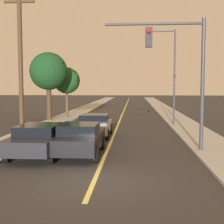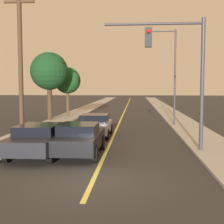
{
  "view_description": "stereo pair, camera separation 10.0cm",
  "coord_description": "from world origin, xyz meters",
  "px_view_note": "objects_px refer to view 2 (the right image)",
  "views": [
    {
      "loc": [
        1.28,
        -9.91,
        3.09
      ],
      "look_at": [
        0.0,
        8.29,
        1.6
      ],
      "focal_mm": 50.0,
      "sensor_mm": 36.0,
      "label": 1
    },
    {
      "loc": [
        1.38,
        -9.9,
        3.09
      ],
      "look_at": [
        0.0,
        8.29,
        1.6
      ],
      "focal_mm": 50.0,
      "sensor_mm": 36.0,
      "label": 2
    }
  ],
  "objects_px": {
    "traffic_signal_mast": "(180,61)",
    "tree_left_near": "(49,72)",
    "utility_pole_left": "(21,64)",
    "car_near_lane_front": "(79,138)",
    "car_outer_lane_front": "(40,138)",
    "tree_left_far": "(67,81)",
    "car_near_lane_second": "(95,125)",
    "streetlamp_right": "(168,64)"
  },
  "relations": [
    {
      "from": "utility_pole_left",
      "to": "traffic_signal_mast",
      "type": "bearing_deg",
      "value": -9.21
    },
    {
      "from": "car_near_lane_second",
      "to": "utility_pole_left",
      "type": "relative_size",
      "value": 0.49
    },
    {
      "from": "utility_pole_left",
      "to": "tree_left_near",
      "type": "bearing_deg",
      "value": 98.29
    },
    {
      "from": "car_near_lane_front",
      "to": "tree_left_far",
      "type": "height_order",
      "value": "tree_left_far"
    },
    {
      "from": "car_outer_lane_front",
      "to": "utility_pole_left",
      "type": "bearing_deg",
      "value": 125.07
    },
    {
      "from": "streetlamp_right",
      "to": "tree_left_near",
      "type": "height_order",
      "value": "streetlamp_right"
    },
    {
      "from": "car_outer_lane_front",
      "to": "traffic_signal_mast",
      "type": "distance_m",
      "value": 7.32
    },
    {
      "from": "car_near_lane_front",
      "to": "car_outer_lane_front",
      "type": "height_order",
      "value": "car_near_lane_front"
    },
    {
      "from": "streetlamp_right",
      "to": "tree_left_far",
      "type": "relative_size",
      "value": 1.52
    },
    {
      "from": "traffic_signal_mast",
      "to": "tree_left_far",
      "type": "relative_size",
      "value": 1.26
    },
    {
      "from": "car_outer_lane_front",
      "to": "tree_left_near",
      "type": "bearing_deg",
      "value": 103.79
    },
    {
      "from": "car_near_lane_second",
      "to": "car_outer_lane_front",
      "type": "xyz_separation_m",
      "value": [
        -1.78,
        -5.41,
        0.05
      ]
    },
    {
      "from": "traffic_signal_mast",
      "to": "utility_pole_left",
      "type": "bearing_deg",
      "value": 170.79
    },
    {
      "from": "car_near_lane_front",
      "to": "utility_pole_left",
      "type": "bearing_deg",
      "value": 146.16
    },
    {
      "from": "tree_left_near",
      "to": "tree_left_far",
      "type": "relative_size",
      "value": 1.24
    },
    {
      "from": "tree_left_near",
      "to": "car_outer_lane_front",
      "type": "bearing_deg",
      "value": -76.21
    },
    {
      "from": "tree_left_far",
      "to": "tree_left_near",
      "type": "bearing_deg",
      "value": -110.06
    },
    {
      "from": "traffic_signal_mast",
      "to": "car_outer_lane_front",
      "type": "bearing_deg",
      "value": -169.56
    },
    {
      "from": "car_near_lane_front",
      "to": "streetlamp_right",
      "type": "xyz_separation_m",
      "value": [
        5.02,
        10.86,
        4.09
      ]
    },
    {
      "from": "utility_pole_left",
      "to": "car_near_lane_front",
      "type": "bearing_deg",
      "value": -33.84
    },
    {
      "from": "car_near_lane_front",
      "to": "streetlamp_right",
      "type": "bearing_deg",
      "value": 65.18
    },
    {
      "from": "car_near_lane_front",
      "to": "car_near_lane_second",
      "type": "distance_m",
      "value": 5.3
    },
    {
      "from": "car_near_lane_front",
      "to": "streetlamp_right",
      "type": "relative_size",
      "value": 0.59
    },
    {
      "from": "car_outer_lane_front",
      "to": "car_near_lane_second",
      "type": "bearing_deg",
      "value": 71.73
    },
    {
      "from": "car_outer_lane_front",
      "to": "tree_left_near",
      "type": "height_order",
      "value": "tree_left_near"
    },
    {
      "from": "streetlamp_right",
      "to": "tree_left_near",
      "type": "bearing_deg",
      "value": 164.6
    },
    {
      "from": "traffic_signal_mast",
      "to": "streetlamp_right",
      "type": "xyz_separation_m",
      "value": [
        0.48,
        9.81,
        0.6
      ]
    },
    {
      "from": "utility_pole_left",
      "to": "car_outer_lane_front",
      "type": "bearing_deg",
      "value": -54.93
    },
    {
      "from": "traffic_signal_mast",
      "to": "tree_left_near",
      "type": "relative_size",
      "value": 1.02
    },
    {
      "from": "traffic_signal_mast",
      "to": "streetlamp_right",
      "type": "distance_m",
      "value": 9.84
    },
    {
      "from": "utility_pole_left",
      "to": "tree_left_near",
      "type": "relative_size",
      "value": 1.32
    },
    {
      "from": "utility_pole_left",
      "to": "car_near_lane_second",
      "type": "bearing_deg",
      "value": 39.82
    },
    {
      "from": "car_near_lane_second",
      "to": "tree_left_near",
      "type": "xyz_separation_m",
      "value": [
        -5.17,
        8.37,
        3.7
      ]
    },
    {
      "from": "streetlamp_right",
      "to": "tree_left_far",
      "type": "xyz_separation_m",
      "value": [
        -9.17,
        5.6,
        -1.19
      ]
    },
    {
      "from": "car_outer_lane_front",
      "to": "streetlamp_right",
      "type": "bearing_deg",
      "value": 58.19
    },
    {
      "from": "utility_pole_left",
      "to": "tree_left_far",
      "type": "bearing_deg",
      "value": 92.54
    },
    {
      "from": "car_outer_lane_front",
      "to": "utility_pole_left",
      "type": "xyz_separation_m",
      "value": [
        -1.74,
        2.47,
        3.49
      ]
    },
    {
      "from": "traffic_signal_mast",
      "to": "tree_left_far",
      "type": "xyz_separation_m",
      "value": [
        -8.69,
        15.41,
        -0.59
      ]
    },
    {
      "from": "traffic_signal_mast",
      "to": "tree_left_near",
      "type": "xyz_separation_m",
      "value": [
        -9.71,
        12.61,
        0.16
      ]
    },
    {
      "from": "streetlamp_right",
      "to": "car_near_lane_second",
      "type": "bearing_deg",
      "value": -132.06
    },
    {
      "from": "car_outer_lane_front",
      "to": "tree_left_far",
      "type": "distance_m",
      "value": 16.99
    },
    {
      "from": "utility_pole_left",
      "to": "tree_left_far",
      "type": "relative_size",
      "value": 1.64
    }
  ]
}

